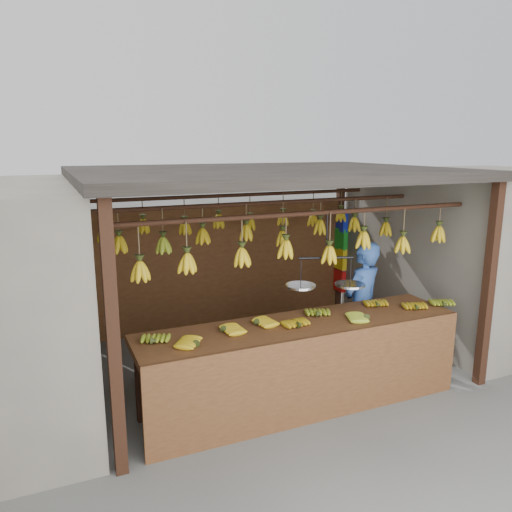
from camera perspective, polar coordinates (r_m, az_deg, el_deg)
name	(u,v)px	position (r m, az deg, el deg)	size (l,w,h in m)	color
ground	(265,361)	(6.42, 1.09, -11.95)	(80.00, 80.00, 0.00)	#5B5B57
stall	(255,202)	(6.18, -0.11, 6.14)	(4.30, 3.30, 2.40)	black
neighbor_right	(485,249)	(8.18, 24.75, 0.74)	(3.00, 3.00, 2.30)	slate
counter	(307,345)	(5.09, 5.87, -10.09)	(3.53, 0.77, 0.96)	#58331A
hanging_bananas	(265,235)	(5.93, 1.08, 2.45)	(3.64, 2.25, 0.39)	gold
balance_scale	(325,282)	(5.25, 7.94, -2.98)	(0.80, 0.47, 0.78)	black
vendor	(362,306)	(6.11, 11.97, -5.60)	(0.57, 0.38, 1.57)	#3359A5
bag_bundles	(341,250)	(8.14, 9.64, 0.70)	(0.08, 0.26, 1.32)	#1426BF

